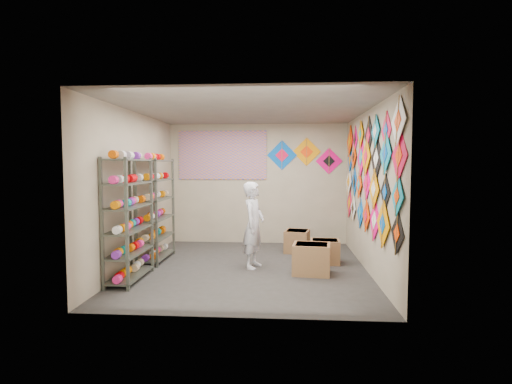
# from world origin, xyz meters

# --- Properties ---
(ground) EXTENTS (4.50, 4.50, 0.00)m
(ground) POSITION_xyz_m (0.00, 0.00, 0.00)
(ground) COLOR #2B2825
(room_walls) EXTENTS (4.50, 4.50, 4.50)m
(room_walls) POSITION_xyz_m (0.00, 0.00, 1.64)
(room_walls) COLOR tan
(room_walls) RESTS_ON ground
(shelf_rack_front) EXTENTS (0.40, 1.10, 1.90)m
(shelf_rack_front) POSITION_xyz_m (-1.78, -0.85, 0.95)
(shelf_rack_front) COLOR #4C5147
(shelf_rack_front) RESTS_ON ground
(shelf_rack_back) EXTENTS (0.40, 1.10, 1.90)m
(shelf_rack_back) POSITION_xyz_m (-1.78, 0.45, 0.95)
(shelf_rack_back) COLOR #4C5147
(shelf_rack_back) RESTS_ON ground
(string_spools) EXTENTS (0.12, 2.36, 0.12)m
(string_spools) POSITION_xyz_m (-1.78, -0.20, 1.05)
(string_spools) COLOR #FF2686
(string_spools) RESTS_ON ground
(kite_wall_display) EXTENTS (0.06, 4.26, 2.02)m
(kite_wall_display) POSITION_xyz_m (1.98, -0.01, 1.65)
(kite_wall_display) COLOR black
(kite_wall_display) RESTS_ON room_walls
(back_wall_kites) EXTENTS (1.68, 0.02, 0.82)m
(back_wall_kites) POSITION_xyz_m (1.04, 2.24, 1.98)
(back_wall_kites) COLOR #0051BB
(back_wall_kites) RESTS_ON room_walls
(poster) EXTENTS (2.00, 0.01, 1.10)m
(poster) POSITION_xyz_m (-0.80, 2.23, 2.00)
(poster) COLOR #5E51B0
(poster) RESTS_ON room_walls
(shopkeeper) EXTENTS (0.72, 0.63, 1.49)m
(shopkeeper) POSITION_xyz_m (0.08, 0.04, 0.75)
(shopkeeper) COLOR silver
(shopkeeper) RESTS_ON ground
(carton_a) EXTENTS (0.65, 0.57, 0.50)m
(carton_a) POSITION_xyz_m (1.05, -0.30, 0.25)
(carton_a) COLOR brown
(carton_a) RESTS_ON ground
(carton_b) EXTENTS (0.54, 0.46, 0.43)m
(carton_b) POSITION_xyz_m (1.35, 0.44, 0.21)
(carton_b) COLOR brown
(carton_b) RESTS_ON ground
(carton_c) EXTENTS (0.56, 0.59, 0.45)m
(carton_c) POSITION_xyz_m (0.87, 1.32, 0.22)
(carton_c) COLOR brown
(carton_c) RESTS_ON ground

